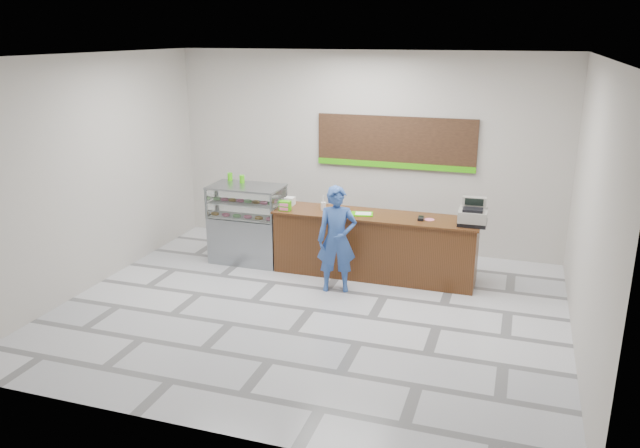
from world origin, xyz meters
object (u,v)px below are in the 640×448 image
(cash_register, at_px, (473,215))
(customer, at_px, (337,239))
(display_case, at_px, (247,223))
(serving_tray, at_px, (362,214))
(sales_counter, at_px, (374,245))

(cash_register, relative_size, customer, 0.27)
(cash_register, height_order, customer, customer)
(display_case, relative_size, serving_tray, 3.47)
(display_case, distance_m, customer, 1.96)
(serving_tray, bearing_deg, customer, -119.41)
(customer, bearing_deg, display_case, 140.98)
(sales_counter, relative_size, customer, 2.01)
(cash_register, bearing_deg, display_case, 177.91)
(display_case, xyz_separation_m, serving_tray, (2.02, -0.06, 0.36))
(sales_counter, bearing_deg, serving_tray, -164.04)
(cash_register, bearing_deg, sales_counter, 176.63)
(sales_counter, xyz_separation_m, display_case, (-2.22, -0.00, 0.16))
(cash_register, xyz_separation_m, customer, (-1.91, -0.68, -0.37))
(cash_register, relative_size, serving_tray, 1.16)
(serving_tray, bearing_deg, sales_counter, 3.75)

